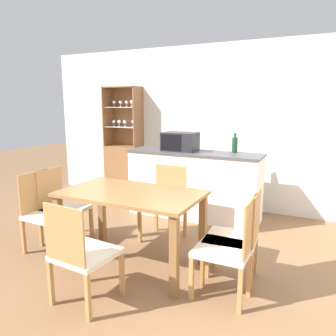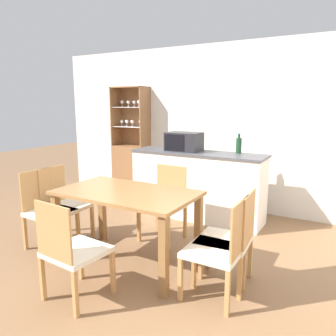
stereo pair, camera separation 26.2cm
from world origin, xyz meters
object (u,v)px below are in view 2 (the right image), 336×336
at_px(dining_chair_side_right_far, 229,239).
at_px(dining_chair_side_right_near, 219,249).
at_px(display_cabinet, 132,162).
at_px(dining_table, 127,203).
at_px(dining_chair_head_near, 72,251).
at_px(dining_chair_head_far, 165,203).
at_px(microwave, 184,142).
at_px(dining_chair_side_left_near, 48,210).
at_px(wine_bottle, 239,145).
at_px(dining_chair_side_left_far, 64,204).

relative_size(dining_chair_side_right_far, dining_chair_side_right_near, 1.00).
relative_size(display_cabinet, dining_table, 1.37).
height_order(dining_table, dining_chair_head_near, dining_chair_head_near).
xyz_separation_m(display_cabinet, dining_chair_head_far, (1.50, -1.38, -0.16)).
relative_size(dining_table, microwave, 2.87).
xyz_separation_m(dining_chair_head_far, dining_chair_side_left_near, (-1.05, -0.88, 0.00)).
distance_m(display_cabinet, dining_chair_head_far, 2.05).
bearing_deg(dining_chair_head_near, dining_chair_side_right_far, 44.30).
bearing_deg(wine_bottle, dining_table, -107.19).
bearing_deg(dining_chair_head_far, dining_chair_side_left_near, 40.79).
bearing_deg(dining_chair_side_left_far, microwave, 147.45).
bearing_deg(dining_table, dining_chair_head_near, -90.29).
relative_size(dining_chair_side_left_far, wine_bottle, 3.28).
relative_size(dining_chair_head_far, microwave, 1.81).
bearing_deg(dining_chair_side_right_near, dining_chair_side_right_far, -0.16).
relative_size(dining_chair_head_near, dining_chair_side_right_near, 1.00).
height_order(dining_chair_head_near, wine_bottle, wine_bottle).
bearing_deg(wine_bottle, dining_chair_side_left_near, -129.69).
bearing_deg(dining_table, dining_chair_side_left_near, -173.38).
xyz_separation_m(dining_chair_side_left_far, dining_chair_side_right_near, (2.10, -0.24, 0.00)).
height_order(display_cabinet, dining_table, display_cabinet).
height_order(dining_chair_head_far, microwave, microwave).
height_order(display_cabinet, dining_chair_side_left_far, display_cabinet).
distance_m(dining_chair_side_right_far, dining_chair_side_left_near, 2.12).
bearing_deg(wine_bottle, microwave, -167.19).
xyz_separation_m(dining_chair_side_left_near, microwave, (0.85, 1.78, 0.66)).
relative_size(dining_chair_head_far, dining_chair_side_left_near, 1.00).
distance_m(dining_chair_head_near, wine_bottle, 2.72).
bearing_deg(dining_chair_head_far, dining_chair_side_right_far, 149.96).
distance_m(dining_chair_side_right_far, microwave, 2.08).
xyz_separation_m(dining_table, dining_chair_side_left_near, (-1.05, -0.12, -0.21)).
distance_m(dining_table, dining_chair_side_left_near, 1.08).
bearing_deg(microwave, wine_bottle, 12.81).
bearing_deg(display_cabinet, wine_bottle, -8.66).
distance_m(display_cabinet, dining_table, 2.62).
bearing_deg(dining_chair_head_near, dining_table, 94.08).
xyz_separation_m(dining_chair_head_far, dining_chair_head_near, (-0.00, -1.51, 0.00)).
bearing_deg(wine_bottle, display_cabinet, 171.34).
distance_m(dining_table, dining_chair_head_near, 0.79).
distance_m(display_cabinet, dining_chair_side_left_near, 2.31).
distance_m(dining_chair_side_left_near, wine_bottle, 2.61).
height_order(dining_chair_side_left_far, dining_chair_side_left_near, same).
xyz_separation_m(dining_chair_side_right_far, microwave, (-1.25, 1.53, 0.66)).
height_order(display_cabinet, dining_chair_side_left_near, display_cabinet).
relative_size(dining_table, dining_chair_head_near, 1.58).
height_order(display_cabinet, microwave, display_cabinet).
relative_size(dining_chair_head_near, wine_bottle, 3.28).
distance_m(dining_chair_side_left_far, microwave, 1.88).
distance_m(dining_chair_head_far, dining_chair_side_left_near, 1.37).
bearing_deg(dining_chair_side_right_near, dining_chair_head_far, 49.87).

